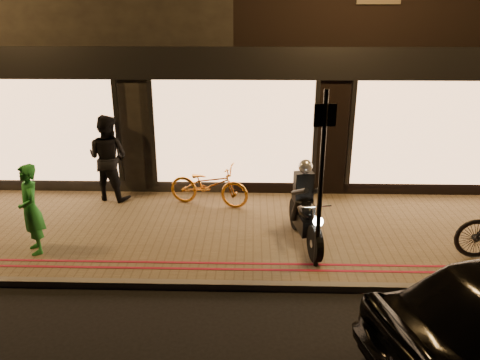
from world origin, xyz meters
The scene contains 10 objects.
ground centered at (0.00, 0.00, 0.00)m, with size 90.00×90.00×0.00m, color black.
sidewalk centered at (0.00, 2.00, 0.06)m, with size 50.00×4.00×0.12m, color brown.
kerb_stone centered at (0.00, 0.05, 0.06)m, with size 50.00×0.14×0.12m, color #59544C.
red_kerb_lines centered at (0.00, 0.55, 0.12)m, with size 50.00×0.26×0.01m.
building_row centered at (0.00, 8.99, 4.25)m, with size 48.00×10.11×8.50m.
motorcycle centered at (1.41, 1.49, 0.73)m, with size 0.67×1.93×1.59m.
sign_post centered at (1.53, 0.63, 1.80)m, with size 0.35×0.09×3.00m.
bicycle_gold centered at (-0.53, 3.24, 0.60)m, with size 0.63×1.81×0.95m, color #C67823.
person_green centered at (-3.45, 1.00, 0.94)m, with size 0.60×0.39×1.64m, color #22802D.
person_dark centered at (-2.83, 3.57, 1.10)m, with size 0.95×0.74×1.96m, color black.
Camera 1 is at (0.44, -6.43, 4.20)m, focal length 35.00 mm.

